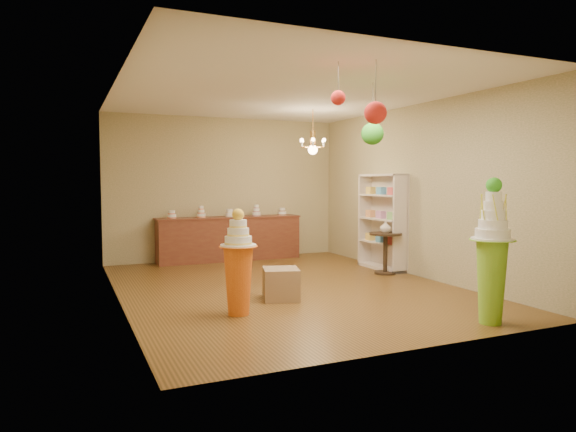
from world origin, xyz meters
name	(u,v)px	position (x,y,z in m)	size (l,w,h in m)	color
floor	(286,287)	(0.00, 0.00, 0.00)	(6.50, 6.50, 0.00)	brown
ceiling	(286,94)	(0.00, 0.00, 3.00)	(6.50, 6.50, 0.00)	silver
wall_back	(225,189)	(0.00, 3.25, 1.50)	(5.00, 0.04, 3.00)	tan
wall_front	(418,199)	(0.00, -3.25, 1.50)	(5.00, 0.04, 3.00)	tan
wall_left	(117,194)	(-2.50, 0.00, 1.50)	(0.04, 6.50, 3.00)	tan
wall_right	(417,191)	(2.50, 0.00, 1.50)	(0.04, 6.50, 3.00)	tan
pedestal_green	(492,263)	(1.39, -2.85, 0.72)	(0.49, 0.49, 1.72)	#7BBF29
pedestal_orange	(238,271)	(-1.20, -1.27, 0.55)	(0.59, 0.59, 1.33)	orange
burlap_riser	(281,284)	(-0.39, -0.74, 0.22)	(0.49, 0.49, 0.44)	olive
sideboard	(230,238)	(0.00, 2.97, 0.48)	(3.04, 0.54, 1.16)	brown
shelving_unit	(382,222)	(2.34, 0.80, 0.90)	(0.33, 1.20, 1.80)	beige
round_table	(385,247)	(2.10, 0.34, 0.48)	(0.63, 0.63, 0.74)	black
vase	(386,227)	(2.10, 0.34, 0.85)	(0.20, 0.20, 0.21)	beige
pom_red_left	(375,113)	(0.00, -2.49, 2.42)	(0.25, 0.25, 0.70)	#383328
pom_green_mid	(372,134)	(0.69, -1.37, 2.31)	(0.30, 0.30, 0.84)	#383328
pom_red_right	(338,98)	(-0.33, -2.24, 2.60)	(0.17, 0.17, 0.48)	#383328
chandelier	(313,147)	(1.11, 1.29, 2.30)	(0.59, 0.59, 0.85)	gold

